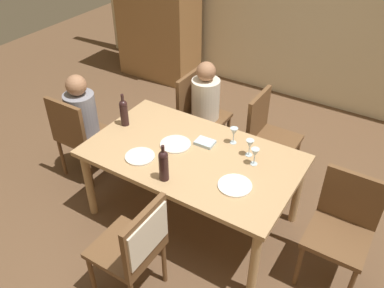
% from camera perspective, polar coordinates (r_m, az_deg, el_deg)
% --- Properties ---
extents(ground_plane, '(10.00, 10.00, 0.00)m').
position_cam_1_polar(ground_plane, '(3.81, 0.00, -10.08)').
color(ground_plane, brown).
extents(armoire_cabinet, '(1.18, 0.62, 2.18)m').
position_cam_1_polar(armoire_cabinet, '(5.86, -4.96, 19.60)').
color(armoire_cabinet, olive).
rests_on(armoire_cabinet, ground_plane).
extents(dining_table, '(1.75, 1.03, 0.72)m').
position_cam_1_polar(dining_table, '(3.37, 0.00, -2.43)').
color(dining_table, tan).
rests_on(dining_table, ground_plane).
extents(chair_far_left, '(0.44, 0.44, 0.92)m').
position_cam_1_polar(chair_far_left, '(4.27, 0.88, 4.86)').
color(chair_far_left, brown).
rests_on(chair_far_left, ground_plane).
extents(chair_left_end, '(0.44, 0.44, 0.92)m').
position_cam_1_polar(chair_left_end, '(4.07, -15.86, 1.59)').
color(chair_left_end, brown).
rests_on(chair_left_end, ground_plane).
extents(chair_near, '(0.46, 0.44, 0.92)m').
position_cam_1_polar(chair_near, '(2.84, -7.69, -13.67)').
color(chair_near, brown).
rests_on(chair_near, ground_plane).
extents(chair_right_end, '(0.44, 0.44, 0.92)m').
position_cam_1_polar(chair_right_end, '(3.21, 20.61, -10.46)').
color(chair_right_end, brown).
rests_on(chair_right_end, ground_plane).
extents(chair_far_right, '(0.44, 0.44, 0.92)m').
position_cam_1_polar(chair_far_right, '(3.99, 10.62, 1.67)').
color(chair_far_right, brown).
rests_on(chair_far_right, ground_plane).
extents(person_woman_host, '(0.33, 0.29, 1.10)m').
position_cam_1_polar(person_woman_host, '(4.17, 2.23, 5.67)').
color(person_woman_host, '#33333D').
rests_on(person_woman_host, ground_plane).
extents(person_man_bearded, '(0.29, 0.34, 1.11)m').
position_cam_1_polar(person_man_bearded, '(4.07, -15.00, 3.63)').
color(person_man_bearded, '#33333D').
rests_on(person_man_bearded, ground_plane).
extents(wine_bottle_tall_green, '(0.07, 0.07, 0.31)m').
position_cam_1_polar(wine_bottle_tall_green, '(3.66, -9.62, 4.53)').
color(wine_bottle_tall_green, black).
rests_on(wine_bottle_tall_green, dining_table).
extents(wine_bottle_dark_red, '(0.07, 0.07, 0.31)m').
position_cam_1_polar(wine_bottle_dark_red, '(3.00, -4.04, -2.90)').
color(wine_bottle_dark_red, black).
rests_on(wine_bottle_dark_red, dining_table).
extents(wine_glass_near_left, '(0.07, 0.07, 0.15)m').
position_cam_1_polar(wine_glass_near_left, '(3.19, 8.90, -1.31)').
color(wine_glass_near_left, silver).
rests_on(wine_glass_near_left, dining_table).
extents(wine_glass_centre, '(0.07, 0.07, 0.15)m').
position_cam_1_polar(wine_glass_centre, '(3.28, 8.18, -0.07)').
color(wine_glass_centre, silver).
rests_on(wine_glass_centre, dining_table).
extents(wine_glass_near_right, '(0.07, 0.07, 0.15)m').
position_cam_1_polar(wine_glass_near_right, '(3.41, 5.95, 1.64)').
color(wine_glass_near_right, silver).
rests_on(wine_glass_near_right, dining_table).
extents(dinner_plate_host, '(0.24, 0.24, 0.01)m').
position_cam_1_polar(dinner_plate_host, '(3.31, -7.39, -1.75)').
color(dinner_plate_host, silver).
rests_on(dinner_plate_host, dining_table).
extents(dinner_plate_guest_left, '(0.26, 0.26, 0.01)m').
position_cam_1_polar(dinner_plate_guest_left, '(3.42, -2.36, -0.03)').
color(dinner_plate_guest_left, silver).
rests_on(dinner_plate_guest_left, dining_table).
extents(dinner_plate_guest_right, '(0.26, 0.26, 0.01)m').
position_cam_1_polar(dinner_plate_guest_right, '(3.03, 6.09, -5.86)').
color(dinner_plate_guest_right, white).
rests_on(dinner_plate_guest_right, dining_table).
extents(folded_napkin, '(0.16, 0.12, 0.03)m').
position_cam_1_polar(folded_napkin, '(3.43, 1.85, 0.21)').
color(folded_napkin, '#ADC6D6').
rests_on(folded_napkin, dining_table).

